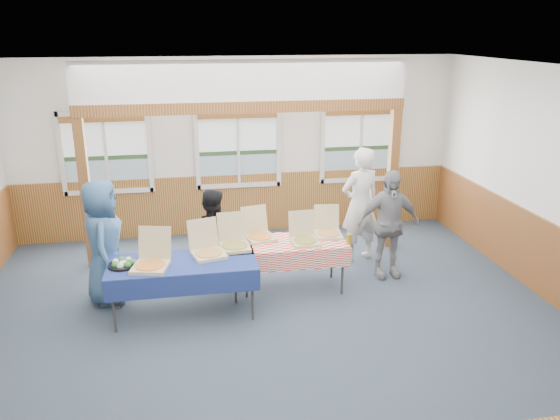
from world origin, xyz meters
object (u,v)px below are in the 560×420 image
Objects in this scene: table_right at (286,246)px; woman_black at (211,238)px; table_left at (183,266)px; man_blue at (104,242)px; woman_white at (360,205)px; person_grey at (388,224)px.

table_right is 1.25× the size of woman_black.
table_left is at bearing -143.46° from table_right.
table_right is 1.06× the size of man_blue.
man_blue is at bearing -5.59° from woman_white.
table_right is 0.99× the size of woman_white.
person_grey is at bearing 31.66° from table_left.
man_blue is 1.04× the size of person_grey.
woman_white reaches higher than woman_black.
table_left is 1.41× the size of woman_black.
table_left is 1.19× the size of man_blue.
table_left is at bearing -121.26° from man_blue.
woman_white is 1.12× the size of person_grey.
man_blue is (-2.52, 0.14, 0.18)m from table_right.
table_left is 3.16m from woman_white.
table_right is at bearing -172.82° from person_grey.
table_left is 1.11× the size of woman_white.
person_grey is at bearing 92.16° from woman_white.
table_left is 1.54m from table_right.
woman_white is (2.85, 1.36, 0.24)m from table_left.
woman_black reaches higher than table_left.
table_left is 1.24× the size of person_grey.
woman_white reaches higher than man_blue.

